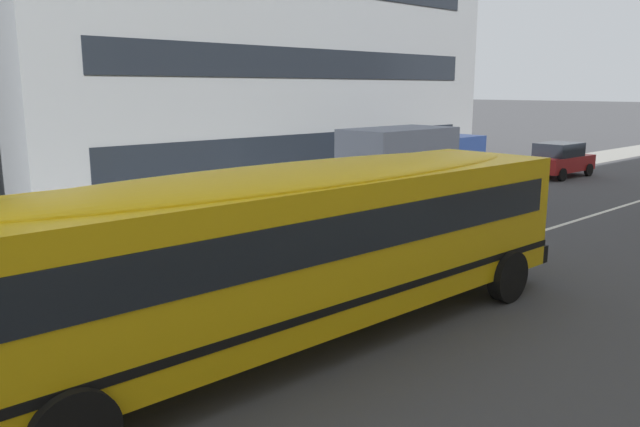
{
  "coord_description": "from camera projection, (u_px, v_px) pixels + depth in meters",
  "views": [
    {
      "loc": [
        -6.64,
        -8.77,
        4.19
      ],
      "look_at": [
        0.89,
        -0.62,
        1.94
      ],
      "focal_mm": 34.88,
      "sensor_mm": 36.0,
      "label": 1
    }
  ],
  "objects": [
    {
      "name": "ground_plane",
      "position": [
        262.0,
        317.0,
        11.56
      ],
      "size": [
        400.0,
        400.0,
        0.0
      ],
      "primitive_type": "plane",
      "color": "#424244"
    },
    {
      "name": "sidewalk_far",
      "position": [
        91.0,
        242.0,
        17.16
      ],
      "size": [
        120.0,
        3.0,
        0.01
      ],
      "primitive_type": "cube",
      "color": "gray",
      "rests_on": "ground_plane"
    },
    {
      "name": "lane_centreline",
      "position": [
        262.0,
        317.0,
        11.56
      ],
      "size": [
        110.0,
        0.16,
        0.01
      ],
      "primitive_type": "cube",
      "color": "silver",
      "rests_on": "ground_plane"
    },
    {
      "name": "school_bus",
      "position": [
        288.0,
        240.0,
        10.08
      ],
      "size": [
        13.32,
        3.29,
        2.97
      ],
      "rotation": [
        0.0,
        0.0,
        3.12
      ],
      "color": "yellow",
      "rests_on": "ground_plane"
    },
    {
      "name": "parked_car_red_near_corner",
      "position": [
        559.0,
        159.0,
        29.76
      ],
      "size": [
        3.94,
        1.96,
        1.64
      ],
      "rotation": [
        0.0,
        0.0,
        -0.02
      ],
      "color": "maroon",
      "rests_on": "ground_plane"
    },
    {
      "name": "box_truck",
      "position": [
        412.0,
        163.0,
        22.55
      ],
      "size": [
        6.06,
        2.51,
        2.82
      ],
      "rotation": [
        0.0,
        0.0,
        0.01
      ],
      "color": "navy",
      "rests_on": "ground_plane"
    }
  ]
}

